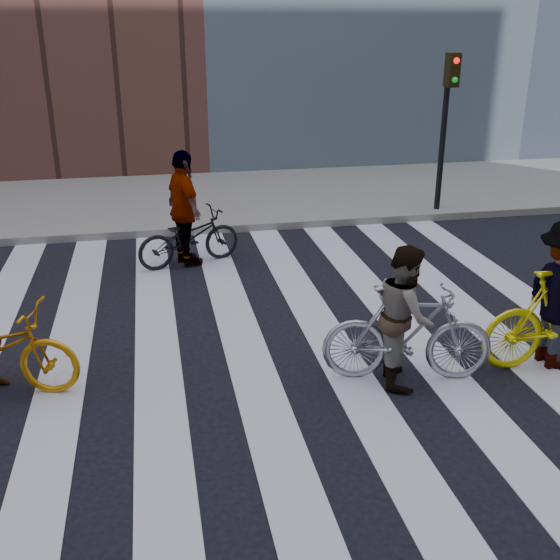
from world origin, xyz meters
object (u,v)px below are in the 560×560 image
object	(u,v)px
bike_silver_mid	(408,334)
bike_dark_rear	(189,238)
rider_rear	(184,209)
rider_mid	(405,315)
traffic_signal	(447,107)

from	to	relation	value
bike_silver_mid	bike_dark_rear	size ratio (longest dim) A/B	1.06
rider_rear	rider_mid	bearing A→B (deg)	-172.60
bike_dark_rear	traffic_signal	bearing A→B (deg)	-88.89
bike_dark_rear	rider_mid	bearing A→B (deg)	-173.12
rider_mid	rider_rear	world-z (taller)	rider_rear
traffic_signal	rider_mid	world-z (taller)	traffic_signal
traffic_signal	bike_dark_rear	bearing A→B (deg)	-160.16
traffic_signal	bike_silver_mid	distance (m)	7.34
traffic_signal	rider_mid	xyz separation A→B (m)	(-3.30, -6.36, -1.47)
rider_mid	rider_rear	xyz separation A→B (m)	(-2.16, 4.40, 0.16)
traffic_signal	bike_silver_mid	bearing A→B (deg)	-117.07
traffic_signal	bike_silver_mid	size ratio (longest dim) A/B	1.73
rider_mid	rider_rear	distance (m)	4.91
traffic_signal	rider_mid	bearing A→B (deg)	-117.42
bike_silver_mid	bike_dark_rear	distance (m)	4.91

